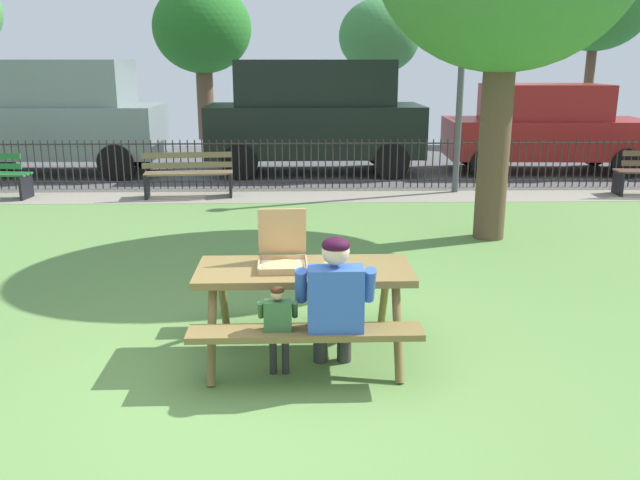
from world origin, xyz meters
TOP-DOWN VIEW (x-y plane):
  - ground at (0.00, 2.14)m, footprint 28.00×12.28m
  - cobblestone_walkway at (0.00, 7.58)m, footprint 28.00×1.40m
  - street_asphalt at (0.00, 11.69)m, footprint 28.00×6.82m
  - picnic_table_foreground at (0.42, 0.69)m, footprint 1.82×1.50m
  - pizza_box_open at (0.24, 0.75)m, footprint 0.43×0.47m
  - pizza_slice_on_table at (0.66, 0.68)m, footprint 0.28×0.31m
  - adult_at_table at (0.66, 0.19)m, footprint 0.61×0.59m
  - child_at_table at (0.22, 0.16)m, footprint 0.30×0.30m
  - iron_fence_streetside at (-0.00, 8.28)m, footprint 19.86×0.03m
  - park_bench_center at (-1.70, 7.44)m, footprint 1.63×0.60m
  - lamp_post_walkway at (3.32, 7.84)m, footprint 0.28×0.28m
  - parked_car_left at (-5.09, 10.21)m, footprint 4.72×2.10m
  - parked_car_center at (0.67, 10.21)m, footprint 4.72×2.11m
  - parked_car_right at (5.82, 10.21)m, footprint 4.48×2.08m
  - far_tree_midleft at (-2.68, 16.75)m, footprint 3.02×3.02m
  - far_tree_center at (2.79, 16.75)m, footprint 2.52×2.52m
  - far_tree_midright at (9.49, 16.75)m, footprint 3.40×3.40m

SIDE VIEW (x-z plane):
  - ground at x=0.00m, z-range -0.02..0.00m
  - street_asphalt at x=0.00m, z-range -0.01..0.00m
  - cobblestone_walkway at x=0.00m, z-range -0.01..0.00m
  - park_bench_center at x=-1.70m, z-range -0.01..0.84m
  - iron_fence_streetside at x=0.00m, z-range 0.01..0.97m
  - child_at_table at x=0.22m, z-range 0.09..0.90m
  - picnic_table_foreground at x=0.42m, z-range 0.20..0.99m
  - adult_at_table at x=0.66m, z-range 0.06..1.25m
  - pizza_slice_on_table at x=0.66m, z-range 0.77..0.79m
  - pizza_box_open at x=0.24m, z-range 0.63..1.09m
  - parked_car_right at x=5.82m, z-range 0.04..1.98m
  - parked_car_left at x=-5.09m, z-range 0.08..2.54m
  - parked_car_center at x=0.67m, z-range 0.08..2.54m
  - lamp_post_walkway at x=3.32m, z-range 0.46..5.05m
  - far_tree_center at x=2.79m, z-range 0.94..5.23m
  - far_tree_midleft at x=-2.68m, z-range 0.97..5.72m
  - far_tree_midright at x=9.49m, z-range 1.34..7.11m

